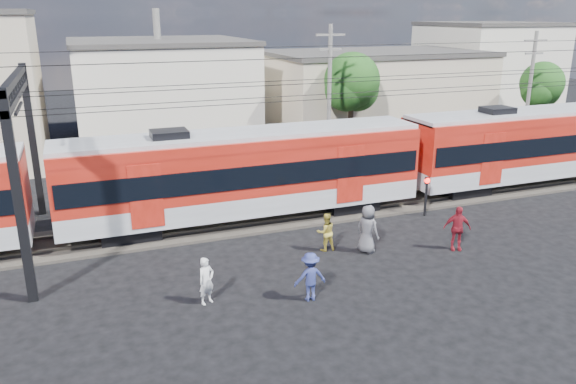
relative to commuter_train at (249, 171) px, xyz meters
name	(u,v)px	position (x,y,z in m)	size (l,w,h in m)	color
ground	(352,296)	(1.10, -8.00, -2.40)	(120.00, 120.00, 0.00)	black
track_bed	(273,217)	(1.10, 0.00, -2.34)	(70.00, 3.40, 0.12)	#2D2823
rail_near	(278,220)	(1.10, -0.75, -2.22)	(70.00, 0.12, 0.12)	#59544C
rail_far	(268,210)	(1.10, 0.75, -2.22)	(70.00, 0.12, 0.12)	#59544C
commuter_train	(249,171)	(0.00, 0.00, 0.00)	(50.30, 3.08, 4.17)	black
catenary	(59,121)	(-7.55, 0.00, 2.73)	(70.00, 9.30, 7.52)	black
building_midwest	(161,90)	(-0.90, 19.00, 1.25)	(12.24, 12.24, 7.30)	beige
building_mideast	(373,92)	(15.10, 16.00, 0.75)	(16.32, 10.20, 6.30)	#BBA88F
building_east	(486,69)	(29.10, 20.00, 1.75)	(10.20, 10.20, 8.30)	beige
utility_pole_mid	(329,94)	(7.10, 7.00, 2.13)	(1.80, 0.24, 8.50)	slate
utility_pole_east	(529,90)	(21.10, 6.00, 1.88)	(1.80, 0.24, 8.00)	slate
tree_near	(354,84)	(10.28, 10.09, 2.26)	(3.82, 3.64, 6.72)	#382619
tree_far	(543,86)	(25.28, 9.09, 1.59)	(3.36, 3.12, 5.76)	#382619
pedestrian_a	(206,281)	(-3.55, -6.72, -1.61)	(0.58, 0.38, 1.59)	silver
pedestrian_b	(326,232)	(1.87, -4.19, -1.62)	(0.76, 0.59, 1.56)	gold
pedestrian_c	(310,277)	(-0.31, -7.73, -1.57)	(1.08, 0.62, 1.67)	navy
pedestrian_d	(457,228)	(6.78, -5.98, -1.49)	(1.07, 0.45, 1.83)	maroon
pedestrian_e	(368,229)	(3.32, -4.93, -1.43)	(0.95, 0.62, 1.95)	#535258
car_silver	(556,145)	(22.71, 4.68, -1.66)	(1.75, 4.34, 1.48)	silver
crossing_signal	(427,189)	(7.87, -2.20, -1.08)	(0.28, 0.28, 1.90)	black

